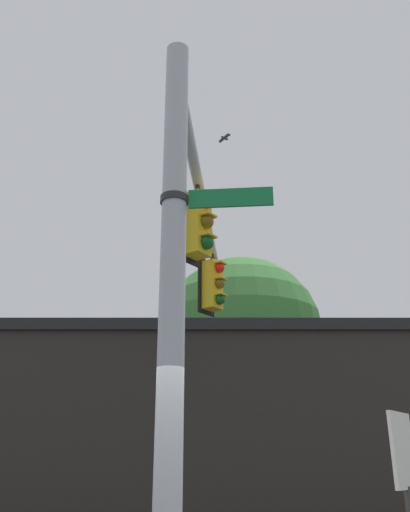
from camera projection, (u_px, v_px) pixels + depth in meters
name	position (u px, v px, depth m)	size (l,w,h in m)	color
signal_pole	(172.00, 297.00, 5.57)	(0.28, 0.28, 6.44)	#ADB2B7
mast_arm	(202.00, 202.00, 9.55)	(0.18, 0.18, 6.46)	#ADB2B7
traffic_light_nearest_pole	(198.00, 224.00, 8.53)	(0.54, 0.49, 1.31)	black
traffic_light_mid_inner	(213.00, 285.00, 11.42)	(0.54, 0.49, 1.31)	black
street_name_sign	(199.00, 199.00, 5.95)	(0.75, 1.09, 0.22)	#147238
bird_flying	(225.00, 138.00, 12.56)	(0.22, 0.37, 0.08)	#4C4742
storefront_building	(193.00, 429.00, 15.32)	(13.09, 14.79, 5.06)	#282321
tree_by_storefront	(241.00, 338.00, 16.73)	(5.05, 5.05, 7.80)	#4C3823
historical_marker	(407.00, 486.00, 5.48)	(0.60, 0.08, 2.13)	#333333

